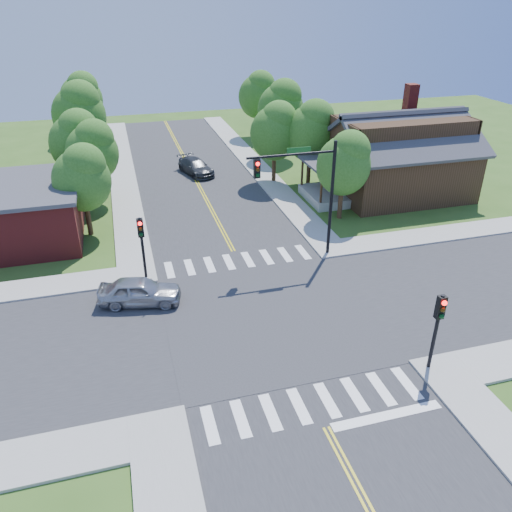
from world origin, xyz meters
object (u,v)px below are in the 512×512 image
object	(u,v)px
signal_pole_se	(439,319)
car_silver	(140,292)
signal_pole_nw	(141,237)
signal_mast_ne	(306,183)
house_ne	(399,153)
car_dgrey	(196,167)

from	to	relation	value
signal_pole_se	car_silver	bearing A→B (deg)	143.38
signal_pole_nw	signal_mast_ne	bearing A→B (deg)	0.07
signal_pole_se	signal_pole_nw	distance (m)	15.84
signal_mast_ne	house_ne	world-z (taller)	signal_mast_ne
signal_mast_ne	signal_pole_nw	world-z (taller)	signal_mast_ne
signal_pole_se	car_silver	distance (m)	14.69
signal_pole_nw	car_silver	distance (m)	3.21
signal_mast_ne	car_silver	xyz separation A→B (m)	(-10.00, -2.53, -4.12)
house_ne	car_dgrey	bearing A→B (deg)	148.77
car_silver	signal_pole_se	bearing A→B (deg)	-113.79
signal_pole_se	car_dgrey	world-z (taller)	signal_pole_se
signal_pole_se	signal_pole_nw	world-z (taller)	same
signal_mast_ne	car_silver	bearing A→B (deg)	-165.80
car_silver	car_dgrey	bearing A→B (deg)	-4.74
signal_mast_ne	house_ne	distance (m)	14.23
signal_pole_nw	car_dgrey	bearing A→B (deg)	71.51
signal_pole_nw	car_dgrey	distance (m)	18.70
signal_mast_ne	car_silver	distance (m)	11.11
house_ne	car_silver	bearing A→B (deg)	-152.20
car_dgrey	car_silver	bearing A→B (deg)	-124.23
car_silver	signal_mast_ne	bearing A→B (deg)	-62.97
signal_pole_se	car_silver	xyz separation A→B (m)	(-11.68, 8.68, -1.94)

